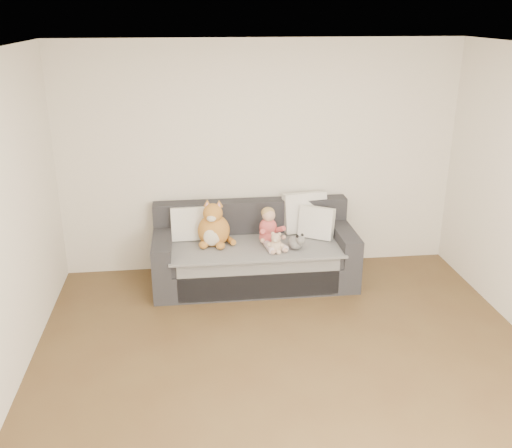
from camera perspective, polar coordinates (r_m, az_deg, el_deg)
The scene contains 10 objects.
room_shell at distance 4.50m, azimuth 3.81°, elevation 0.15°, with size 5.00×5.00×5.00m.
sofa at distance 6.35m, azimuth -0.21°, elevation -3.12°, with size 2.20×0.94×0.85m.
cushion_left at distance 6.33m, azimuth -6.68°, elevation 0.04°, with size 0.41×0.19×0.38m.
cushion_right_back at distance 6.54m, azimuth 4.90°, elevation 1.17°, with size 0.52×0.29×0.47m.
cushion_right_front at distance 6.38m, azimuth 6.07°, elevation 0.15°, with size 0.42×0.35×0.36m.
toddler at distance 6.14m, azimuth 1.34°, elevation -0.55°, with size 0.29×0.43×0.42m.
plush_cat at distance 6.15m, azimuth -4.25°, elevation -0.40°, with size 0.41×0.36×0.53m.
teddy_bear at distance 5.98m, azimuth 2.00°, elevation -2.05°, with size 0.18×0.15×0.23m.
plush_cow at distance 6.08m, azimuth 4.03°, elevation -1.81°, with size 0.17×0.23×0.19m.
sippy_cup at distance 6.02m, azimuth 2.00°, elevation -2.18°, with size 0.11×0.07×0.12m.
Camera 1 is at (-0.80, -3.72, 2.87)m, focal length 40.00 mm.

